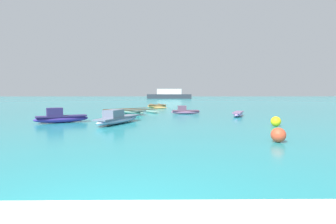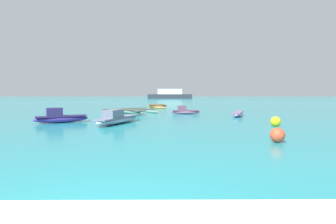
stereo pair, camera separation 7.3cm
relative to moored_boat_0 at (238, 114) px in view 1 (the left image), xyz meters
The scene contains 9 objects.
moored_boat_0 is the anchor object (origin of this frame).
moored_boat_1 8.67m from the moored_boat_0, 165.43° to the left, with size 4.90×4.47×0.43m.
moored_boat_2 12.45m from the moored_boat_0, 121.23° to the left, with size 2.40×3.43×0.47m.
moored_boat_3 9.47m from the moored_boat_0, 150.98° to the right, with size 2.31×4.14×0.83m.
moored_boat_4 12.46m from the moored_boat_0, 160.77° to the right, with size 3.05×2.12×0.90m.
moored_boat_5 4.41m from the moored_boat_0, 151.25° to the left, with size 2.44×0.71×0.70m.
mooring_buoy_0 10.47m from the moored_boat_0, 97.95° to the right, with size 0.53×0.53×0.53m.
mooring_buoy_1 5.90m from the moored_boat_0, 86.40° to the right, with size 0.53×0.53×0.53m.
distant_ferry 58.08m from the moored_boat_0, 94.20° to the left, with size 13.00×2.86×2.86m.
Camera 1 is at (1.08, -2.98, 1.80)m, focal length 28.00 mm.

